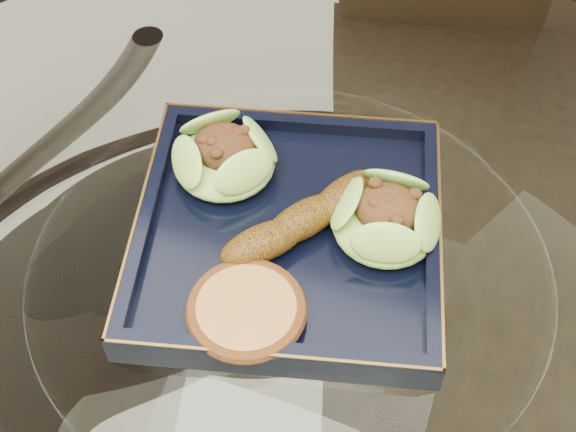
% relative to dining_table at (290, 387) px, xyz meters
% --- Properties ---
extents(dining_table, '(1.13, 1.13, 0.77)m').
position_rel_dining_table_xyz_m(dining_table, '(0.00, 0.00, 0.00)').
color(dining_table, white).
rests_on(dining_table, ground).
extents(dining_chair, '(0.52, 0.52, 0.97)m').
position_rel_dining_table_xyz_m(dining_chair, '(0.11, 0.41, -0.06)').
color(dining_chair, black).
rests_on(dining_chair, ground).
extents(navy_plate, '(0.33, 0.33, 0.02)m').
position_rel_dining_table_xyz_m(navy_plate, '(-0.02, 0.06, 0.17)').
color(navy_plate, black).
rests_on(navy_plate, dining_table).
extents(lettuce_wrap_left, '(0.13, 0.13, 0.03)m').
position_rel_dining_table_xyz_m(lettuce_wrap_left, '(-0.10, 0.10, 0.20)').
color(lettuce_wrap_left, '#77AD32').
rests_on(lettuce_wrap_left, navy_plate).
extents(lettuce_wrap_right, '(0.12, 0.12, 0.03)m').
position_rel_dining_table_xyz_m(lettuce_wrap_right, '(0.06, 0.09, 0.20)').
color(lettuce_wrap_right, '#72A931').
rests_on(lettuce_wrap_right, navy_plate).
extents(roasted_plantain, '(0.12, 0.15, 0.03)m').
position_rel_dining_table_xyz_m(roasted_plantain, '(-0.01, 0.06, 0.20)').
color(roasted_plantain, '#653F0A').
rests_on(roasted_plantain, navy_plate).
extents(crumb_patty, '(0.11, 0.11, 0.02)m').
position_rel_dining_table_xyz_m(crumb_patty, '(-0.02, -0.04, 0.19)').
color(crumb_patty, '#BC803E').
rests_on(crumb_patty, navy_plate).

